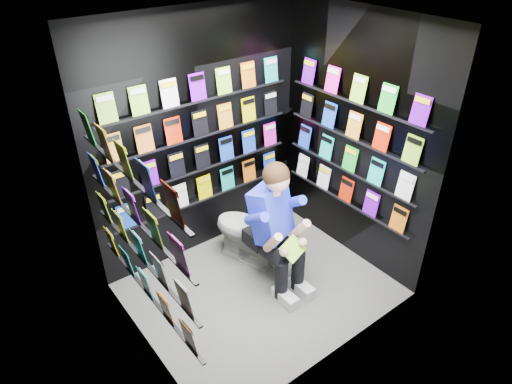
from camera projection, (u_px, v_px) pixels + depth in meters
floor at (260, 289)px, 4.64m from camera, size 2.40×2.40×0.00m
ceiling at (261, 22)px, 3.27m from camera, size 2.40×2.40×0.00m
wall_back at (200, 140)px, 4.63m from camera, size 2.40×0.04×2.60m
wall_front at (346, 234)px, 3.28m from camera, size 2.40×0.04×2.60m
wall_left at (131, 229)px, 3.34m from camera, size 0.04×2.00×2.60m
wall_right at (354, 142)px, 4.58m from camera, size 0.04×2.00×2.60m
comics_back at (201, 140)px, 4.61m from camera, size 2.10×0.06×1.37m
comics_left at (135, 227)px, 3.35m from camera, size 0.06×1.70×1.37m
comics_right at (352, 143)px, 4.56m from camera, size 0.06×1.70×1.37m
toilet at (247, 230)px, 4.88m from camera, size 0.64×0.85×0.73m
longbox at (278, 252)px, 4.94m from camera, size 0.22×0.38×0.28m
longbox_lid at (278, 240)px, 4.86m from camera, size 0.24×0.40×0.03m
reader at (270, 213)px, 4.40m from camera, size 0.81×0.97×1.52m
held_comic at (293, 249)px, 4.28m from camera, size 0.31×0.24×0.12m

